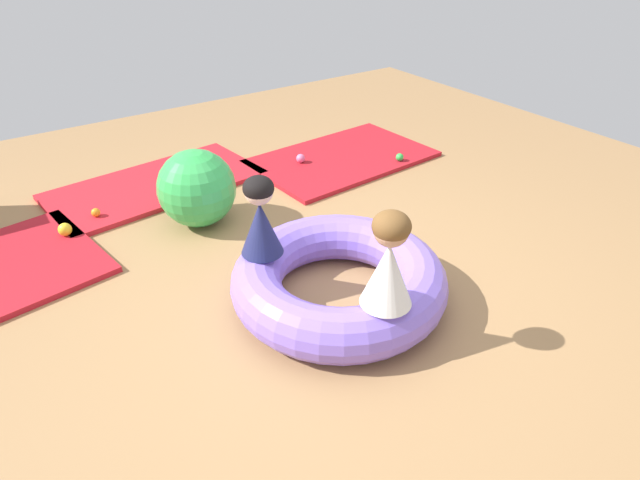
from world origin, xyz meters
The scene contains 11 objects.
ground_plane centered at (0.00, 0.00, 0.00)m, with size 8.00×8.00×0.00m, color #9E7549.
gym_mat_near_left centered at (1.35, 1.61, 0.02)m, with size 1.65×1.03×0.04m, color #B21923.
gym_mat_near_right centered at (-0.31, 2.06, 0.02)m, with size 1.75×0.89×0.04m, color red.
inflatable_cushion centered at (0.07, -0.10, 0.15)m, with size 1.30×1.30×0.31m, color #8466E0.
child_in_navy centered at (-0.27, 0.22, 0.55)m, with size 0.33×0.33×0.49m.
child_in_white centered at (0.03, -0.56, 0.57)m, with size 0.34×0.34×0.54m.
play_ball_yellow centered at (-1.14, 1.58, 0.09)m, with size 0.10×0.10×0.10m, color yellow.
play_ball_green centered at (1.73, 1.23, 0.08)m, with size 0.07×0.07×0.07m, color green.
play_ball_orange centered at (-0.89, 1.74, 0.07)m, with size 0.07×0.07×0.07m, color orange.
play_ball_pink centered at (0.95, 1.71, 0.08)m, with size 0.08×0.08×0.08m, color pink.
exercise_ball_large centered at (-0.24, 1.27, 0.29)m, with size 0.58×0.58×0.58m, color green.
Camera 1 is at (-1.51, -2.20, 2.07)m, focal length 30.31 mm.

